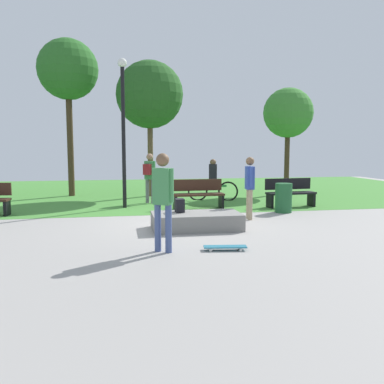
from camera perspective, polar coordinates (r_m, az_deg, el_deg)
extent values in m
plane|color=#9E9993|center=(10.35, -2.01, -4.31)|extent=(28.00, 28.00, 0.00)
cube|color=#478C38|center=(17.84, -5.43, 0.17)|extent=(26.60, 12.79, 0.01)
cube|color=gray|center=(9.50, 0.62, -4.11)|extent=(2.06, 1.08, 0.38)
cube|color=black|center=(9.57, -1.75, -1.90)|extent=(0.21, 0.29, 0.32)
cylinder|color=#3F5184|center=(7.37, -3.33, -5.20)|extent=(0.12, 0.12, 0.88)
cylinder|color=#3F5184|center=(7.47, -4.84, -5.05)|extent=(0.12, 0.12, 0.88)
cube|color=#3F8C4C|center=(7.31, -4.14, 0.79)|extent=(0.38, 0.34, 0.66)
cylinder|color=#3F8C4C|center=(7.23, -2.95, 0.95)|extent=(0.09, 0.09, 0.61)
cylinder|color=#3F8C4C|center=(7.38, -5.31, 1.04)|extent=(0.09, 0.09, 0.61)
sphere|color=brown|center=(7.28, -4.17, 4.54)|extent=(0.24, 0.24, 0.24)
cylinder|color=tan|center=(10.76, 8.21, -1.80)|extent=(0.12, 0.12, 0.80)
cylinder|color=tan|center=(10.97, 7.96, -1.63)|extent=(0.12, 0.12, 0.80)
cube|color=#2D4799|center=(10.79, 8.14, 1.99)|extent=(0.23, 0.34, 0.60)
cylinder|color=#2D4799|center=(10.62, 8.33, 2.05)|extent=(0.09, 0.09, 0.56)
cylinder|color=#2D4799|center=(10.95, 7.96, 2.18)|extent=(0.09, 0.09, 0.56)
sphere|color=brown|center=(10.76, 8.18, 4.33)|extent=(0.22, 0.22, 0.22)
cube|color=teal|center=(7.62, 4.70, -7.69)|extent=(0.82, 0.30, 0.02)
cylinder|color=silver|center=(7.74, 6.69, -7.79)|extent=(0.06, 0.04, 0.06)
cylinder|color=silver|center=(7.59, 6.89, -8.08)|extent=(0.06, 0.04, 0.06)
cylinder|color=silver|center=(7.67, 2.52, -7.88)|extent=(0.06, 0.04, 0.06)
cylinder|color=silver|center=(7.52, 2.63, -8.17)|extent=(0.06, 0.04, 0.06)
cube|color=black|center=(13.30, 13.78, -0.16)|extent=(1.63, 0.57, 0.06)
cube|color=black|center=(13.47, 13.37, 1.13)|extent=(1.60, 0.19, 0.36)
cube|color=black|center=(13.70, 16.46, -1.00)|extent=(0.11, 0.40, 0.45)
cube|color=black|center=(12.99, 10.91, -1.24)|extent=(0.11, 0.40, 0.45)
cube|color=#331E14|center=(12.52, 0.91, -0.37)|extent=(1.62, 0.50, 0.06)
cube|color=#331E14|center=(12.71, 0.68, 1.00)|extent=(1.60, 0.12, 0.36)
cube|color=black|center=(12.74, 4.13, -1.29)|extent=(0.09, 0.40, 0.45)
cube|color=black|center=(12.41, -2.41, -1.48)|extent=(0.09, 0.40, 0.45)
cube|color=black|center=(12.45, -24.61, -2.03)|extent=(0.11, 0.40, 0.45)
cylinder|color=brown|center=(15.86, -5.88, 5.06)|extent=(0.21, 0.21, 3.14)
sphere|color=#23561E|center=(15.98, -5.98, 13.48)|extent=(2.57, 2.57, 2.57)
cylinder|color=#42301E|center=(17.11, 13.22, 4.28)|extent=(0.21, 0.21, 2.69)
sphere|color=#387F2D|center=(17.16, 13.39, 10.80)|extent=(2.01, 2.01, 2.01)
cylinder|color=#42301E|center=(16.57, -16.78, 6.69)|extent=(0.24, 0.24, 4.18)
sphere|color=#286623|center=(16.83, -17.10, 16.20)|extent=(2.30, 2.30, 2.30)
cylinder|color=black|center=(12.87, -9.62, 7.43)|extent=(0.12, 0.12, 4.36)
sphere|color=silver|center=(13.12, -9.81, 17.51)|extent=(0.28, 0.28, 0.28)
cylinder|color=#1E592D|center=(12.17, 12.77, -0.81)|extent=(0.49, 0.49, 0.86)
cylinder|color=slate|center=(13.96, -6.31, 0.13)|extent=(0.12, 0.12, 0.82)
cylinder|color=slate|center=(13.84, -5.54, 0.09)|extent=(0.12, 0.12, 0.82)
cube|color=#3F8C4C|center=(13.84, -5.96, 3.08)|extent=(0.38, 0.35, 0.62)
cylinder|color=#3F8C4C|center=(13.93, -6.56, 3.20)|extent=(0.09, 0.09, 0.57)
cylinder|color=#3F8C4C|center=(13.75, -5.36, 3.17)|extent=(0.09, 0.09, 0.57)
sphere|color=#9E7556|center=(13.82, -5.98, 4.95)|extent=(0.22, 0.22, 0.22)
cube|color=maroon|center=(13.70, -6.31, 3.17)|extent=(0.30, 0.28, 0.36)
torus|color=black|center=(14.58, 5.11, 0.08)|extent=(0.71, 0.26, 0.72)
torus|color=black|center=(14.64, 0.80, 0.13)|extent=(0.71, 0.26, 0.72)
cube|color=#338C3F|center=(14.58, 2.96, 0.89)|extent=(0.96, 0.31, 0.08)
cube|color=black|center=(14.54, 2.97, 2.85)|extent=(0.32, 0.25, 0.56)
sphere|color=brown|center=(14.52, 2.97, 4.23)|extent=(0.22, 0.22, 0.22)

